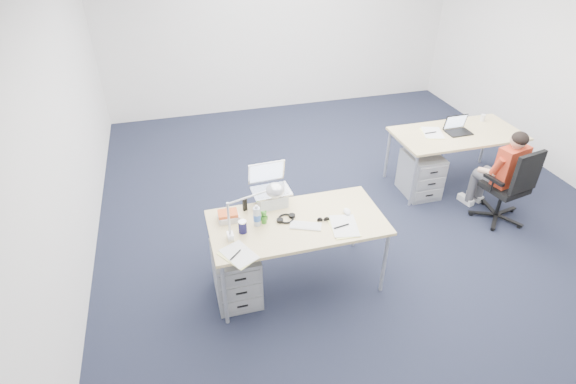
{
  "coord_description": "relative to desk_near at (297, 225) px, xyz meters",
  "views": [
    {
      "loc": [
        -1.98,
        -4.03,
        3.2
      ],
      "look_at": [
        -1.02,
        -0.58,
        0.85
      ],
      "focal_mm": 28.0,
      "sensor_mm": 36.0,
      "label": 1
    }
  ],
  "objects": [
    {
      "name": "sunglasses",
      "position": [
        0.23,
        -0.06,
        0.06
      ],
      "size": [
        0.12,
        0.07,
        0.03
      ],
      "primitive_type": null,
      "rotation": [
        0.0,
        0.0,
        -0.14
      ],
      "color": "black",
      "rests_on": "desk_near"
    },
    {
      "name": "silver_laptop",
      "position": [
        -0.16,
        0.34,
        0.24
      ],
      "size": [
        0.37,
        0.3,
        0.38
      ],
      "primitive_type": null,
      "rotation": [
        0.0,
        0.0,
        0.05
      ],
      "color": "silver",
      "rests_on": "desk_near"
    },
    {
      "name": "bear_figurine",
      "position": [
        -0.3,
        0.06,
        0.11
      ],
      "size": [
        0.07,
        0.05,
        0.13
      ],
      "primitive_type": null,
      "rotation": [
        0.0,
        0.0,
        0.01
      ],
      "color": "#23771F",
      "rests_on": "desk_near"
    },
    {
      "name": "cordless_phone",
      "position": [
        -0.43,
        0.3,
        0.12
      ],
      "size": [
        0.04,
        0.04,
        0.15
      ],
      "primitive_type": "cube",
      "rotation": [
        0.0,
        0.0,
        0.31
      ],
      "color": "black",
      "rests_on": "desk_near"
    },
    {
      "name": "dark_laptop",
      "position": [
        2.48,
        1.22,
        0.16
      ],
      "size": [
        0.3,
        0.3,
        0.22
      ],
      "primitive_type": null,
      "rotation": [
        0.0,
        0.0,
        0.01
      ],
      "color": "black",
      "rests_on": "desk_far"
    },
    {
      "name": "papers_right",
      "position": [
        0.37,
        -0.2,
        0.05
      ],
      "size": [
        0.27,
        0.35,
        0.01
      ],
      "primitive_type": "cube",
      "rotation": [
        0.0,
        0.0,
        -0.14
      ],
      "color": "#FBFA91",
      "rests_on": "desk_near"
    },
    {
      "name": "drawer_pedestal_far",
      "position": [
        1.97,
        1.11,
        -0.41
      ],
      "size": [
        0.4,
        0.5,
        0.55
      ],
      "primitive_type": "cube",
      "color": "#A0A4A6",
      "rests_on": "ground"
    },
    {
      "name": "water_bottle",
      "position": [
        -0.36,
        0.05,
        0.15
      ],
      "size": [
        0.08,
        0.08,
        0.21
      ],
      "primitive_type": "cylinder",
      "rotation": [
        0.0,
        0.0,
        -0.21
      ],
      "color": "silver",
      "rests_on": "desk_near"
    },
    {
      "name": "computer_mouse",
      "position": [
        0.48,
        -0.01,
        0.07
      ],
      "size": [
        0.08,
        0.12,
        0.04
      ],
      "primitive_type": "ellipsoid",
      "rotation": [
        0.0,
        0.0,
        -0.14
      ],
      "color": "white",
      "rests_on": "desk_near"
    },
    {
      "name": "floor",
      "position": [
        1.02,
        0.9,
        -0.68
      ],
      "size": [
        7.0,
        7.0,
        0.0
      ],
      "primitive_type": "plane",
      "color": "black",
      "rests_on": "ground"
    },
    {
      "name": "office_chair",
      "position": [
        2.6,
        0.34,
        -0.41
      ],
      "size": [
        0.71,
        0.71,
        0.96
      ],
      "rotation": [
        0.0,
        0.0,
        0.19
      ],
      "color": "black",
      "rests_on": "ground"
    },
    {
      "name": "desk_lamp",
      "position": [
        -0.47,
        -0.09,
        0.31
      ],
      "size": [
        0.48,
        0.27,
        0.52
      ],
      "primitive_type": null,
      "rotation": [
        0.0,
        0.0,
        -0.25
      ],
      "color": "silver",
      "rests_on": "desk_near"
    },
    {
      "name": "headphones",
      "position": [
        -0.09,
        0.05,
        0.06
      ],
      "size": [
        0.23,
        0.2,
        0.03
      ],
      "primitive_type": null,
      "rotation": [
        0.0,
        0.0,
        0.3
      ],
      "color": "black",
      "rests_on": "desk_near"
    },
    {
      "name": "drawer_pedestal_near",
      "position": [
        -0.6,
        -0.05,
        -0.41
      ],
      "size": [
        0.4,
        0.5,
        0.55
      ],
      "primitive_type": "cube",
      "color": "#A0A4A6",
      "rests_on": "ground"
    },
    {
      "name": "far_papers",
      "position": [
        2.15,
        1.29,
        0.05
      ],
      "size": [
        0.31,
        0.38,
        0.01
      ],
      "primitive_type": "cube",
      "rotation": [
        0.0,
        0.0,
        -0.27
      ],
      "color": "white",
      "rests_on": "desk_far"
    },
    {
      "name": "papers_left",
      "position": [
        -0.61,
        -0.32,
        0.05
      ],
      "size": [
        0.33,
        0.37,
        0.01
      ],
      "primitive_type": "cube",
      "rotation": [
        0.0,
        0.0,
        0.48
      ],
      "color": "#FBFA91",
      "rests_on": "desk_near"
    },
    {
      "name": "room",
      "position": [
        1.02,
        0.9,
        1.03
      ],
      "size": [
        6.02,
        7.02,
        2.8
      ],
      "color": "silver",
      "rests_on": "ground"
    },
    {
      "name": "far_cup",
      "position": [
        2.99,
        1.47,
        0.09
      ],
      "size": [
        0.08,
        0.08,
        0.09
      ],
      "primitive_type": "cylinder",
      "rotation": [
        0.0,
        0.0,
        -0.28
      ],
      "color": "white",
      "rests_on": "desk_far"
    },
    {
      "name": "desk_far",
      "position": [
        2.48,
        1.23,
        0.0
      ],
      "size": [
        1.6,
        0.8,
        0.73
      ],
      "color": "#D0B678",
      "rests_on": "ground"
    },
    {
      "name": "desk_near",
      "position": [
        0.0,
        0.0,
        0.0
      ],
      "size": [
        1.6,
        0.8,
        0.73
      ],
      "color": "#D0B678",
      "rests_on": "ground"
    },
    {
      "name": "seated_person",
      "position": [
        2.57,
        0.49,
        -0.12
      ],
      "size": [
        0.41,
        0.63,
        1.11
      ],
      "rotation": [
        0.0,
        0.0,
        0.22
      ],
      "color": "#B8331A",
      "rests_on": "ground"
    },
    {
      "name": "can_koozie",
      "position": [
        -0.51,
        -0.02,
        0.11
      ],
      "size": [
        0.09,
        0.09,
        0.12
      ],
      "primitive_type": "cylinder",
      "rotation": [
        0.0,
        0.0,
        -0.26
      ],
      "color": "#161440",
      "rests_on": "desk_near"
    },
    {
      "name": "book_stack",
      "position": [
        -0.6,
        0.19,
        0.09
      ],
      "size": [
        0.2,
        0.16,
        0.09
      ],
      "primitive_type": "cube",
      "rotation": [
        0.0,
        0.0,
        -0.09
      ],
      "color": "silver",
      "rests_on": "desk_near"
    },
    {
      "name": "wireless_keyboard",
      "position": [
        0.05,
        -0.09,
        0.05
      ],
      "size": [
        0.3,
        0.22,
        0.01
      ],
      "primitive_type": "cube",
      "rotation": [
        0.0,
        0.0,
        -0.41
      ],
      "color": "white",
      "rests_on": "desk_near"
    }
  ]
}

